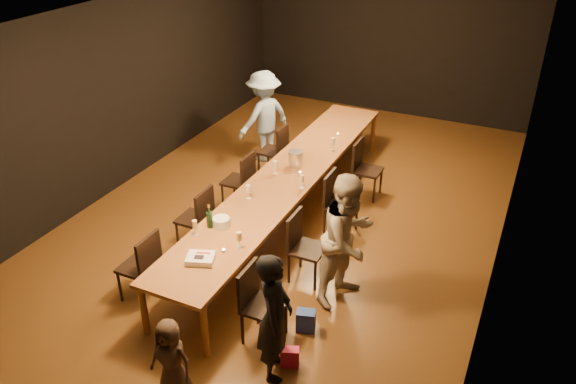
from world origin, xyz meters
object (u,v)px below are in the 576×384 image
at_px(chair_right_3, 368,170).
at_px(woman_birthday, 275,317).
at_px(plate_stack, 221,222).
at_px(chair_left_2, 238,180).
at_px(chair_right_0, 264,306).
at_px(woman_tan, 348,239).
at_px(chair_left_0, 139,266).
at_px(chair_left_1, 194,218).
at_px(birthday_cake, 200,258).
at_px(child, 171,358).
at_px(table, 288,178).
at_px(man_blue, 264,116).
at_px(ice_bucket, 296,159).
at_px(chair_right_1, 308,248).
at_px(chair_left_3, 273,150).
at_px(champagne_bottle, 209,216).
at_px(chair_right_2, 341,204).

bearing_deg(chair_right_3, woman_birthday, 4.59).
xyz_separation_m(woman_birthday, plate_stack, (-1.33, 1.18, 0.07)).
distance_m(chair_right_3, chair_left_2, 2.08).
height_order(chair_right_0, woman_tan, woman_tan).
relative_size(chair_left_0, chair_left_1, 1.00).
bearing_deg(birthday_cake, child, -92.65).
relative_size(table, chair_right_3, 6.45).
xyz_separation_m(chair_left_2, man_blue, (-0.43, 1.72, 0.36)).
xyz_separation_m(chair_left_1, man_blue, (-0.43, 2.92, 0.36)).
bearing_deg(child, chair_left_0, 137.17).
xyz_separation_m(chair_right_0, ice_bucket, (-0.87, 2.72, 0.41)).
height_order(table, plate_stack, plate_stack).
bearing_deg(birthday_cake, chair_left_1, 106.72).
relative_size(table, chair_left_0, 6.45).
xyz_separation_m(chair_right_1, woman_tan, (0.56, -0.11, 0.37)).
bearing_deg(man_blue, woman_birthday, 51.65).
relative_size(chair_left_2, woman_tan, 0.56).
bearing_deg(chair_left_0, woman_tan, -64.23).
relative_size(chair_left_1, woman_birthday, 0.63).
bearing_deg(plate_stack, woman_birthday, -41.64).
height_order(chair_right_3, man_blue, man_blue).
distance_m(chair_right_0, child, 1.16).
xyz_separation_m(chair_right_3, child, (-0.47, -4.66, -0.01)).
bearing_deg(plate_stack, chair_left_3, 103.93).
distance_m(chair_left_0, man_blue, 4.16).
height_order(chair_left_3, champagne_bottle, champagne_bottle).
bearing_deg(table, woman_tan, -42.95).
bearing_deg(table, chair_left_0, -109.50).
relative_size(chair_right_3, chair_left_0, 1.00).
bearing_deg(chair_left_3, table, -144.69).
height_order(chair_right_1, champagne_bottle, champagne_bottle).
bearing_deg(chair_right_0, birthday_cake, -95.55).
relative_size(chair_left_2, plate_stack, 4.35).
bearing_deg(chair_left_0, chair_left_2, 0.00).
distance_m(chair_left_0, ice_bucket, 2.87).
distance_m(man_blue, plate_stack, 3.50).
height_order(table, chair_left_0, chair_left_0).
distance_m(chair_left_1, woman_birthday, 2.57).
distance_m(chair_left_2, birthday_cake, 2.49).
bearing_deg(chair_left_3, birthday_cake, -166.31).
bearing_deg(chair_left_2, table, -90.00).
xyz_separation_m(chair_left_3, birthday_cake, (0.86, -3.52, 0.32)).
xyz_separation_m(woman_tan, child, (-1.03, -2.15, -0.38)).
distance_m(chair_right_2, birthday_cake, 2.49).
relative_size(chair_right_1, man_blue, 0.56).
bearing_deg(chair_right_2, plate_stack, -32.26).
bearing_deg(birthday_cake, plate_stack, 82.00).
bearing_deg(table, child, -83.75).
relative_size(chair_right_0, champagne_bottle, 2.87).
relative_size(chair_left_2, chair_left_3, 1.00).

